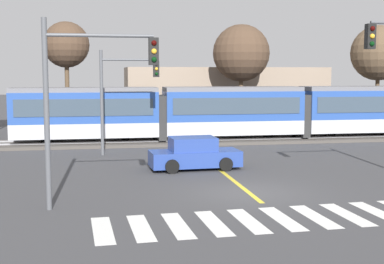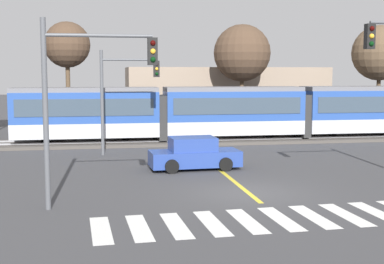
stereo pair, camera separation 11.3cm
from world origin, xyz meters
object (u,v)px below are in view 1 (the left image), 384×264
at_px(bare_tree_east, 241,53).
at_px(bare_tree_west, 66,45).
at_px(light_rail_tram, 232,111).
at_px(sedan_crossing, 194,154).
at_px(traffic_light_near_left, 85,86).
at_px(traffic_light_far_left, 122,87).
at_px(bare_tree_far_east, 379,53).

bearing_deg(bare_tree_east, bare_tree_west, 179.73).
bearing_deg(light_rail_tram, sedan_crossing, -113.95).
bearing_deg(light_rail_tram, traffic_light_near_left, -119.38).
height_order(sedan_crossing, traffic_light_far_left, traffic_light_far_left).
relative_size(light_rail_tram, bare_tree_west, 3.41).
bearing_deg(light_rail_tram, traffic_light_far_left, -148.82).
bearing_deg(sedan_crossing, traffic_light_near_left, -126.44).
bearing_deg(traffic_light_near_left, light_rail_tram, 60.62).
bearing_deg(traffic_light_near_left, bare_tree_far_east, 44.03).
bearing_deg(bare_tree_far_east, traffic_light_near_left, -135.97).
bearing_deg(bare_tree_east, bare_tree_far_east, -2.16).
relative_size(light_rail_tram, sedan_crossing, 6.53).
relative_size(traffic_light_far_left, bare_tree_far_east, 0.69).
bearing_deg(sedan_crossing, bare_tree_west, 112.84).
bearing_deg(traffic_light_far_left, light_rail_tram, 31.18).
bearing_deg(traffic_light_far_left, bare_tree_west, 108.42).
bearing_deg(bare_tree_far_east, bare_tree_east, 177.84).
bearing_deg(light_rail_tram, bare_tree_far_east, 22.34).
xyz_separation_m(sedan_crossing, traffic_light_far_left, (-3.11, 5.20, 3.04)).
height_order(sedan_crossing, bare_tree_east, bare_tree_east).
xyz_separation_m(traffic_light_far_left, bare_tree_far_east, (20.73, 9.96, 2.34)).
relative_size(light_rail_tram, bare_tree_east, 3.41).
bearing_deg(sedan_crossing, bare_tree_far_east, 40.70).
relative_size(sedan_crossing, traffic_light_far_left, 0.75).
relative_size(traffic_light_near_left, bare_tree_west, 0.76).
height_order(traffic_light_far_left, bare_tree_far_east, bare_tree_far_east).
xyz_separation_m(light_rail_tram, sedan_crossing, (-4.30, -9.68, -1.35)).
relative_size(traffic_light_near_left, traffic_light_far_left, 1.09).
xyz_separation_m(traffic_light_near_left, bare_tree_far_east, (22.46, 21.72, 2.00)).
bearing_deg(traffic_light_far_left, bare_tree_east, 47.29).
bearing_deg(light_rail_tram, bare_tree_west, 151.31).
distance_m(light_rail_tram, traffic_light_far_left, 8.82).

